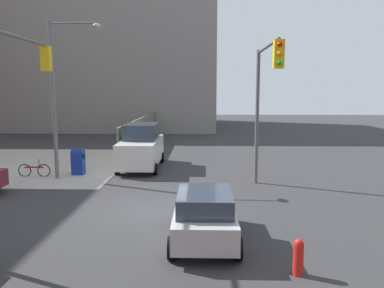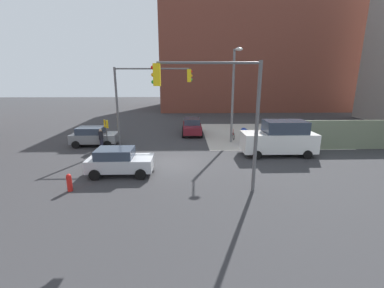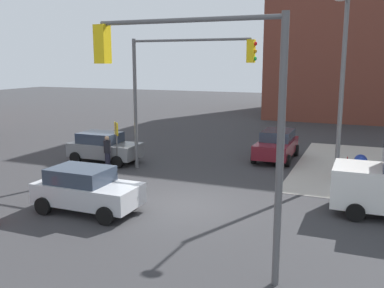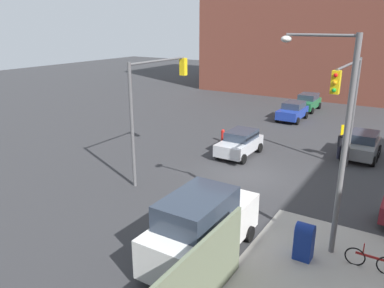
{
  "view_description": "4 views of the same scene",
  "coord_description": "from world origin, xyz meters",
  "px_view_note": "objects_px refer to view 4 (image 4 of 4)",
  "views": [
    {
      "loc": [
        -13.85,
        -1.79,
        4.54
      ],
      "look_at": [
        2.32,
        -1.37,
        2.26
      ],
      "focal_mm": 35.0,
      "sensor_mm": 36.0,
      "label": 1
    },
    {
      "loc": [
        0.97,
        -16.7,
        5.76
      ],
      "look_at": [
        1.43,
        -1.57,
        1.79
      ],
      "focal_mm": 24.0,
      "sensor_mm": 36.0,
      "label": 2
    },
    {
      "loc": [
        6.29,
        -14.27,
        5.41
      ],
      "look_at": [
        1.3,
        -2.11,
        2.86
      ],
      "focal_mm": 40.0,
      "sensor_mm": 36.0,
      "label": 3
    },
    {
      "loc": [
        18.43,
        7.86,
        8.25
      ],
      "look_at": [
        2.29,
        -2.29,
        2.13
      ],
      "focal_mm": 35.0,
      "sensor_mm": 36.0,
      "label": 4
    }
  ],
  "objects_px": {
    "traffic_signal_nw_corner": "(348,97)",
    "street_lamp_corner": "(336,131)",
    "mailbox_blue": "(304,240)",
    "sedan_green": "(307,102)",
    "pedestrian_crossing": "(340,145)",
    "bicycle_at_crosswalk": "(379,155)",
    "bicycle_leaning_on_fence": "(371,261)",
    "traffic_signal_se_corner": "(155,95)",
    "coupe_silver": "(240,143)",
    "sedan_gray": "(362,145)",
    "fire_hydrant": "(223,135)",
    "sedan_blue": "(293,111)",
    "van_white_delivery": "(202,226)"
  },
  "relations": [
    {
      "from": "traffic_signal_nw_corner",
      "to": "street_lamp_corner",
      "type": "height_order",
      "value": "street_lamp_corner"
    },
    {
      "from": "mailbox_blue",
      "to": "sedan_green",
      "type": "xyz_separation_m",
      "value": [
        -25.09,
        -6.97,
        0.08
      ]
    },
    {
      "from": "pedestrian_crossing",
      "to": "bicycle_at_crosswalk",
      "type": "distance_m",
      "value": 2.48
    },
    {
      "from": "mailbox_blue",
      "to": "bicycle_leaning_on_fence",
      "type": "distance_m",
      "value": 2.32
    },
    {
      "from": "traffic_signal_se_corner",
      "to": "coupe_silver",
      "type": "xyz_separation_m",
      "value": [
        -5.52,
        2.61,
        -3.77
      ]
    },
    {
      "from": "traffic_signal_se_corner",
      "to": "mailbox_blue",
      "type": "bearing_deg",
      "value": 69.02
    },
    {
      "from": "sedan_gray",
      "to": "traffic_signal_nw_corner",
      "type": "bearing_deg",
      "value": -5.72
    },
    {
      "from": "traffic_signal_se_corner",
      "to": "fire_hydrant",
      "type": "bearing_deg",
      "value": 177.73
    },
    {
      "from": "traffic_signal_nw_corner",
      "to": "sedan_green",
      "type": "bearing_deg",
      "value": -158.95
    },
    {
      "from": "traffic_signal_se_corner",
      "to": "sedan_gray",
      "type": "bearing_deg",
      "value": 134.64
    },
    {
      "from": "mailbox_blue",
      "to": "fire_hydrant",
      "type": "bearing_deg",
      "value": -140.6
    },
    {
      "from": "traffic_signal_se_corner",
      "to": "pedestrian_crossing",
      "type": "bearing_deg",
      "value": 135.2
    },
    {
      "from": "sedan_green",
      "to": "pedestrian_crossing",
      "type": "relative_size",
      "value": 2.36
    },
    {
      "from": "street_lamp_corner",
      "to": "sedan_gray",
      "type": "relative_size",
      "value": 2.09
    },
    {
      "from": "sedan_gray",
      "to": "sedan_green",
      "type": "height_order",
      "value": "same"
    },
    {
      "from": "sedan_blue",
      "to": "van_white_delivery",
      "type": "relative_size",
      "value": 0.71
    },
    {
      "from": "street_lamp_corner",
      "to": "van_white_delivery",
      "type": "xyz_separation_m",
      "value": [
        2.94,
        -3.63,
        -3.42
      ]
    },
    {
      "from": "mailbox_blue",
      "to": "fire_hydrant",
      "type": "relative_size",
      "value": 1.52
    },
    {
      "from": "mailbox_blue",
      "to": "sedan_gray",
      "type": "height_order",
      "value": "sedan_gray"
    },
    {
      "from": "coupe_silver",
      "to": "bicycle_leaning_on_fence",
      "type": "bearing_deg",
      "value": 46.7
    },
    {
      "from": "traffic_signal_se_corner",
      "to": "bicycle_leaning_on_fence",
      "type": "height_order",
      "value": "traffic_signal_se_corner"
    },
    {
      "from": "coupe_silver",
      "to": "traffic_signal_se_corner",
      "type": "bearing_deg",
      "value": -25.33
    },
    {
      "from": "street_lamp_corner",
      "to": "bicycle_leaning_on_fence",
      "type": "relative_size",
      "value": 4.57
    },
    {
      "from": "street_lamp_corner",
      "to": "bicycle_leaning_on_fence",
      "type": "distance_m",
      "value": 4.72
    },
    {
      "from": "fire_hydrant",
      "to": "mailbox_blue",
      "type": "bearing_deg",
      "value": 39.4
    },
    {
      "from": "traffic_signal_se_corner",
      "to": "sedan_green",
      "type": "xyz_separation_m",
      "value": [
        -21.45,
        2.53,
        -3.77
      ]
    },
    {
      "from": "van_white_delivery",
      "to": "bicycle_leaning_on_fence",
      "type": "relative_size",
      "value": 3.09
    },
    {
      "from": "traffic_signal_nw_corner",
      "to": "fire_hydrant",
      "type": "xyz_separation_m",
      "value": [
        -2.92,
        -8.7,
        -4.19
      ]
    },
    {
      "from": "street_lamp_corner",
      "to": "van_white_delivery",
      "type": "relative_size",
      "value": 1.48
    },
    {
      "from": "street_lamp_corner",
      "to": "pedestrian_crossing",
      "type": "bearing_deg",
      "value": -171.55
    },
    {
      "from": "sedan_green",
      "to": "bicycle_leaning_on_fence",
      "type": "xyz_separation_m",
      "value": [
        24.49,
        9.17,
        -0.5
      ]
    },
    {
      "from": "fire_hydrant",
      "to": "sedan_green",
      "type": "bearing_deg",
      "value": 170.88
    },
    {
      "from": "traffic_signal_se_corner",
      "to": "street_lamp_corner",
      "type": "height_order",
      "value": "street_lamp_corner"
    },
    {
      "from": "coupe_silver",
      "to": "pedestrian_crossing",
      "type": "bearing_deg",
      "value": 116.53
    },
    {
      "from": "traffic_signal_nw_corner",
      "to": "sedan_blue",
      "type": "relative_size",
      "value": 1.68
    },
    {
      "from": "sedan_blue",
      "to": "pedestrian_crossing",
      "type": "bearing_deg",
      "value": 34.63
    },
    {
      "from": "mailbox_blue",
      "to": "pedestrian_crossing",
      "type": "bearing_deg",
      "value": -174.29
    },
    {
      "from": "sedan_gray",
      "to": "pedestrian_crossing",
      "type": "distance_m",
      "value": 1.54
    },
    {
      "from": "coupe_silver",
      "to": "sedan_blue",
      "type": "bearing_deg",
      "value": -179.76
    },
    {
      "from": "traffic_signal_nw_corner",
      "to": "sedan_gray",
      "type": "height_order",
      "value": "traffic_signal_nw_corner"
    },
    {
      "from": "coupe_silver",
      "to": "fire_hydrant",
      "type": "bearing_deg",
      "value": -131.42
    },
    {
      "from": "fire_hydrant",
      "to": "bicycle_leaning_on_fence",
      "type": "xyz_separation_m",
      "value": [
        10.6,
        11.4,
        -0.14
      ]
    },
    {
      "from": "traffic_signal_se_corner",
      "to": "sedan_green",
      "type": "relative_size",
      "value": 1.62
    },
    {
      "from": "traffic_signal_se_corner",
      "to": "sedan_green",
      "type": "height_order",
      "value": "traffic_signal_se_corner"
    },
    {
      "from": "traffic_signal_se_corner",
      "to": "pedestrian_crossing",
      "type": "height_order",
      "value": "traffic_signal_se_corner"
    },
    {
      "from": "coupe_silver",
      "to": "bicycle_leaning_on_fence",
      "type": "distance_m",
      "value": 12.49
    },
    {
      "from": "sedan_green",
      "to": "van_white_delivery",
      "type": "height_order",
      "value": "van_white_delivery"
    },
    {
      "from": "sedan_green",
      "to": "sedan_blue",
      "type": "bearing_deg",
      "value": 0.41
    },
    {
      "from": "van_white_delivery",
      "to": "bicycle_leaning_on_fence",
      "type": "xyz_separation_m",
      "value": [
        -2.52,
        5.4,
        -0.93
      ]
    },
    {
      "from": "traffic_signal_nw_corner",
      "to": "van_white_delivery",
      "type": "height_order",
      "value": "traffic_signal_nw_corner"
    }
  ]
}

